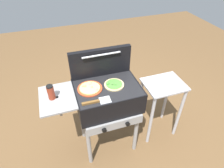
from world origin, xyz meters
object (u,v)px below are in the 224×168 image
object	(u,v)px
pizza_veggie	(114,85)
topping_bowl_near	(164,86)
grill	(106,98)
pizza_cheese	(90,88)
prep_table	(161,98)
spatula	(97,101)
sauce_jar	(51,92)

from	to	relation	value
pizza_veggie	topping_bowl_near	world-z (taller)	pizza_veggie
pizza_veggie	topping_bowl_near	xyz separation A→B (m)	(0.55, -0.05, -0.12)
grill	pizza_cheese	distance (m)	0.22
pizza_veggie	prep_table	bearing A→B (deg)	0.38
prep_table	spatula	bearing A→B (deg)	-167.66
prep_table	topping_bowl_near	size ratio (longest dim) A/B	7.35
topping_bowl_near	pizza_veggie	bearing A→B (deg)	174.35
pizza_cheese	topping_bowl_near	size ratio (longest dim) A/B	2.27
pizza_veggie	topping_bowl_near	distance (m)	0.57
pizza_cheese	grill	bearing A→B (deg)	-8.62
spatula	grill	bearing A→B (deg)	51.48
sauce_jar	pizza_cheese	bearing A→B (deg)	2.55
grill	spatula	distance (m)	0.27
pizza_veggie	prep_table	size ratio (longest dim) A/B	0.25
sauce_jar	topping_bowl_near	bearing A→B (deg)	-3.10
spatula	prep_table	distance (m)	0.91
pizza_veggie	sauce_jar	world-z (taller)	sauce_jar
sauce_jar	prep_table	xyz separation A→B (m)	(1.18, -0.00, -0.42)
pizza_veggie	sauce_jar	bearing A→B (deg)	179.30
prep_table	grill	bearing A→B (deg)	-179.63
grill	pizza_cheese	xyz separation A→B (m)	(-0.15, 0.02, 0.15)
pizza_cheese	pizza_veggie	bearing A→B (deg)	-5.49
pizza_veggie	spatula	xyz separation A→B (m)	(-0.22, -0.17, -0.00)
pizza_cheese	spatula	world-z (taller)	pizza_cheese
spatula	prep_table	world-z (taller)	spatula
pizza_veggie	sauce_jar	distance (m)	0.59
topping_bowl_near	pizza_cheese	bearing A→B (deg)	174.40
pizza_veggie	pizza_cheese	world-z (taller)	same
grill	pizza_veggie	bearing A→B (deg)	0.35
pizza_veggie	spatula	distance (m)	0.28
grill	spatula	size ratio (longest dim) A/B	3.67
grill	prep_table	size ratio (longest dim) A/B	1.24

